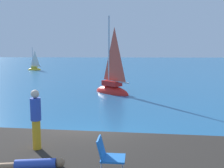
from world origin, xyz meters
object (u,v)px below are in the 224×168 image
at_px(sailboat_near, 112,89).
at_px(sailboat_far, 34,69).
at_px(person_sunbather, 29,165).
at_px(beach_chair, 108,154).
at_px(person_standing, 36,118).

relative_size(sailboat_near, sailboat_far, 1.71).
bearing_deg(person_sunbather, beach_chair, 168.24).
distance_m(person_sunbather, person_standing, 1.45).
bearing_deg(sailboat_far, person_standing, 104.47).
bearing_deg(sailboat_near, beach_chair, 135.88).
xyz_separation_m(sailboat_near, sailboat_far, (-13.14, 20.56, -0.15)).
relative_size(person_standing, beach_chair, 2.03).
relative_size(sailboat_near, person_standing, 4.19).
bearing_deg(sailboat_near, person_standing, 128.27).
height_order(sailboat_near, sailboat_far, sailboat_near).
bearing_deg(person_standing, beach_chair, -139.45).
relative_size(sailboat_near, beach_chair, 8.51).
relative_size(person_sunbather, beach_chair, 2.20).
distance_m(sailboat_far, person_sunbather, 38.27).
relative_size(sailboat_far, person_standing, 2.46).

